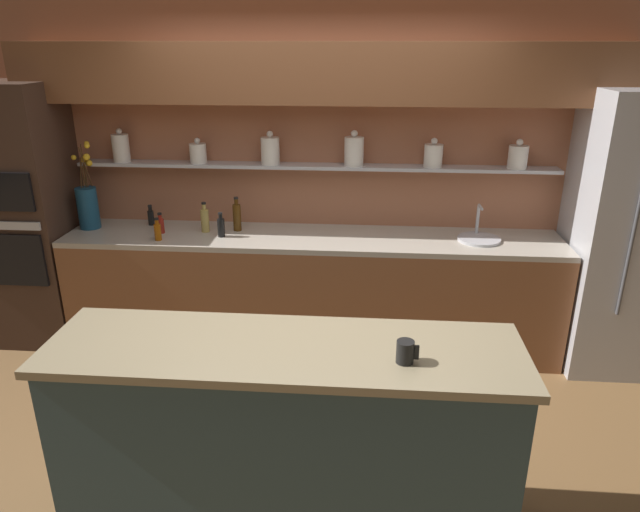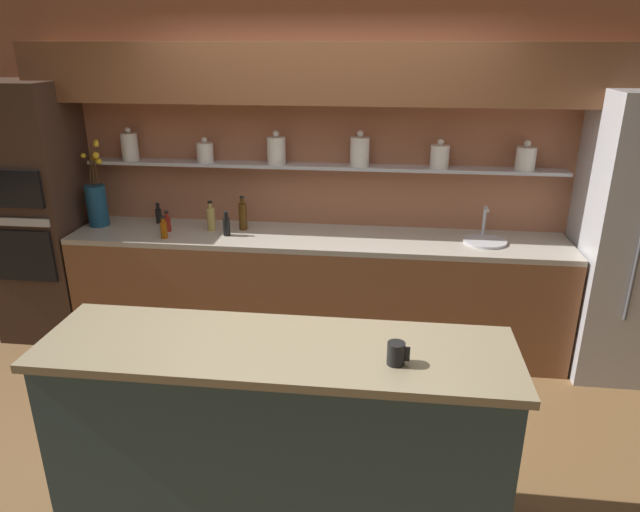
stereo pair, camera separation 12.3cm
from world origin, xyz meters
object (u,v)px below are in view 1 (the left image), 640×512
Objects in this scene: bottle_sauce_1 at (151,217)px; sink_fixture at (479,237)px; bottle_sauce_0 at (158,231)px; bottle_sauce_3 at (221,227)px; coffee_mug at (405,352)px; oven_tower at (27,217)px; refrigerator at (627,234)px; bottle_spirit_4 at (237,216)px; bottle_spirit_2 at (205,220)px; bottle_sauce_5 at (161,225)px; flower_vase at (88,204)px.

sink_fixture is at bearing -3.72° from bottle_sauce_1.
bottle_sauce_0 is 0.46m from bottle_sauce_3.
sink_fixture is 3.13× the size of coffee_mug.
oven_tower reaches higher than bottle_sauce_3.
bottle_spirit_4 is (-2.86, 0.13, 0.02)m from refrigerator.
coffee_mug is (1.41, -1.96, 0.05)m from bottle_spirit_2.
bottle_sauce_5 is 1.59× the size of coffee_mug.
refrigerator is at bearing -3.43° from bottle_sauce_1.
oven_tower is 6.46× the size of sink_fixture.
oven_tower is 0.48m from flower_vase.
bottle_sauce_1 is 0.70× the size of bottle_spirit_2.
flower_vase is at bearing 178.62° from bottle_spirit_2.
flower_vase is 0.48m from bottle_sauce_1.
sink_fixture reaches higher than bottle_sauce_5.
sink_fixture reaches higher than coffee_mug.
bottle_spirit_4 is at bearing 3.30° from oven_tower.
bottle_sauce_1 is (-0.18, 0.36, -0.00)m from bottle_sauce_0.
oven_tower is 1.12m from bottle_sauce_0.
bottle_sauce_0 is at bearing -9.26° from oven_tower.
bottle_spirit_2 is (0.48, -0.13, 0.03)m from bottle_sauce_1.
refrigerator is 10.78× the size of bottle_sauce_3.
bottle_spirit_2 is 0.88× the size of bottle_spirit_4.
refrigerator is 2.95m from bottle_sauce_3.
bottle_sauce_0 is at bearing -152.87° from bottle_spirit_4.
bottle_spirit_4 is 2.33m from coffee_mug.
bottle_sauce_0 is 1.04× the size of bottle_sauce_1.
refrigerator is at bearing -1.51° from bottle_spirit_2.
bottle_spirit_4 is at bearing 177.42° from sink_fixture.
oven_tower is 1.55m from bottle_sauce_3.
bottle_sauce_1 is at bearing 10.93° from oven_tower.
sink_fixture is at bearing -2.58° from bottle_spirit_4.
oven_tower is 10.86× the size of bottle_sauce_3.
bottle_spirit_4 reaches higher than bottle_spirit_2.
bottle_sauce_3 is (0.45, 0.12, 0.01)m from bottle_sauce_0.
coffee_mug is at bearing -55.81° from bottle_sauce_3.
bottle_spirit_4 is at bearing 1.32° from flower_vase.
flower_vase reaches higher than bottle_sauce_1.
oven_tower is at bearing 179.18° from bottle_sauce_5.
sink_fixture is (3.00, -0.06, -0.17)m from flower_vase.
coffee_mug is (1.89, -2.09, 0.08)m from bottle_sauce_1.
refrigerator is at bearing -2.62° from bottle_spirit_4.
flower_vase reaches higher than bottle_spirit_2.
coffee_mug is (-0.66, -1.93, 0.13)m from sink_fixture.
sink_fixture reaches higher than bottle_sauce_1.
bottle_sauce_5 is (1.07, -0.02, -0.03)m from oven_tower.
bottle_spirit_4 is (0.72, -0.08, 0.04)m from bottle_sauce_1.
bottle_spirit_2 reaches higher than bottle_sauce_3.
refrigerator is 3.43m from bottle_sauce_5.
oven_tower is 12.72× the size of bottle_sauce_5.
coffee_mug is (2.81, -1.92, 0.05)m from oven_tower.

